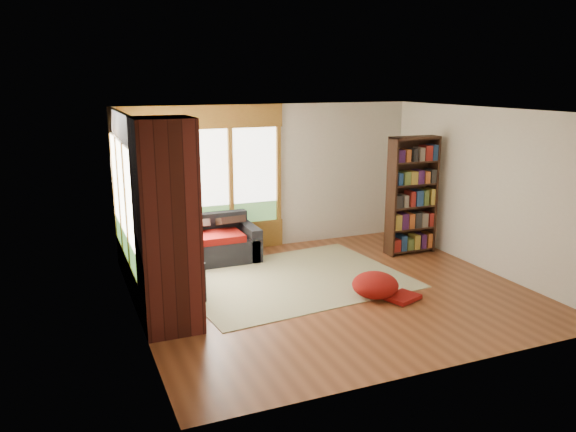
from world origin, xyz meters
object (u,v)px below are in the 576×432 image
object	(u,v)px
brick_chimney	(167,227)
area_rug	(293,279)
dog_tan	(170,224)
dog_brindle	(171,235)
bookshelf	(412,196)
sectional_sofa	(174,254)
pouf	(375,284)

from	to	relation	value
brick_chimney	area_rug	bearing A→B (deg)	26.07
brick_chimney	dog_tan	xyz separation A→B (m)	(0.43, 2.19, -0.53)
brick_chimney	dog_tan	world-z (taller)	brick_chimney
dog_tan	dog_brindle	distance (m)	0.55
bookshelf	dog_brindle	distance (m)	4.22
dog_tan	sectional_sofa	bearing A→B (deg)	-128.99
sectional_sofa	bookshelf	bearing A→B (deg)	-11.37
pouf	dog_brindle	size ratio (longest dim) A/B	0.79
brick_chimney	bookshelf	distance (m)	4.79
sectional_sofa	dog_brindle	xyz separation A→B (m)	(-0.11, -0.40, 0.44)
area_rug	dog_brindle	world-z (taller)	dog_brindle
bookshelf	dog_tan	world-z (taller)	bookshelf
pouf	dog_brindle	distance (m)	3.13
brick_chimney	pouf	distance (m)	3.08
brick_chimney	area_rug	distance (m)	2.63
bookshelf	dog_brindle	xyz separation A→B (m)	(-4.21, 0.15, -0.30)
bookshelf	pouf	size ratio (longest dim) A/B	3.13
dog_brindle	bookshelf	bearing A→B (deg)	-118.12
dog_tan	bookshelf	bearing A→B (deg)	-55.45
area_rug	bookshelf	bearing A→B (deg)	11.19
area_rug	dog_brindle	bearing A→B (deg)	159.60
sectional_sofa	pouf	xyz separation A→B (m)	(2.42, -2.14, -0.11)
area_rug	dog_tan	xyz separation A→B (m)	(-1.63, 1.18, 0.77)
sectional_sofa	dog_tan	distance (m)	0.49
pouf	brick_chimney	bearing A→B (deg)	178.07
brick_chimney	area_rug	xyz separation A→B (m)	(2.06, 1.01, -1.29)
bookshelf	dog_brindle	bearing A→B (deg)	177.94
brick_chimney	sectional_sofa	world-z (taller)	brick_chimney
brick_chimney	pouf	size ratio (longest dim) A/B	3.93
area_rug	brick_chimney	bearing A→B (deg)	-153.93
dog_tan	dog_brindle	xyz separation A→B (m)	(-0.09, -0.54, -0.03)
area_rug	dog_tan	bearing A→B (deg)	144.07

